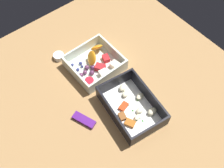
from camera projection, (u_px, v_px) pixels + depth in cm
name	position (u px, v px, depth cm)	size (l,w,h in cm)	color
table_surface	(109.00, 88.00, 84.21)	(80.00, 80.00, 2.00)	#9E7547
pasta_container	(131.00, 107.00, 77.44)	(20.67, 15.54, 5.62)	white
fruit_bowl	(95.00, 64.00, 85.86)	(15.09, 15.88, 5.58)	silver
candy_bar	(84.00, 120.00, 76.49)	(7.00, 2.40, 1.20)	#51197A
paper_cup_liner	(59.00, 56.00, 88.63)	(3.56, 3.56, 1.74)	white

